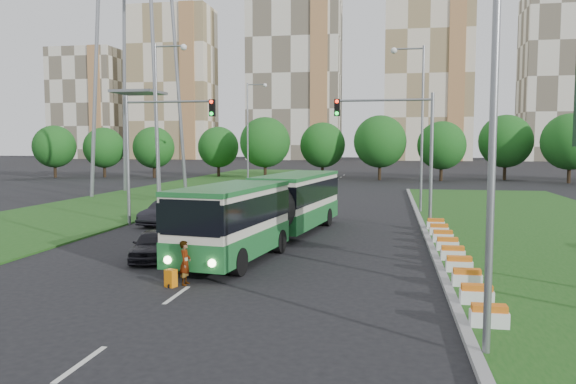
% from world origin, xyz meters
% --- Properties ---
extents(ground, '(360.00, 360.00, 0.00)m').
position_xyz_m(ground, '(0.00, 0.00, 0.00)').
color(ground, black).
rests_on(ground, ground).
extents(grass_median, '(14.00, 60.00, 0.15)m').
position_xyz_m(grass_median, '(13.00, 8.00, 0.07)').
color(grass_median, '#1A4E16').
rests_on(grass_median, ground).
extents(median_kerb, '(0.30, 60.00, 0.18)m').
position_xyz_m(median_kerb, '(6.05, 8.00, 0.09)').
color(median_kerb, gray).
rests_on(median_kerb, ground).
extents(left_verge, '(12.00, 110.00, 0.10)m').
position_xyz_m(left_verge, '(-18.00, 25.00, 0.05)').
color(left_verge, '#1A4E16').
rests_on(left_verge, ground).
extents(lane_markings, '(0.20, 100.00, 0.01)m').
position_xyz_m(lane_markings, '(-3.00, 20.00, 0.00)').
color(lane_markings, silver).
rests_on(lane_markings, ground).
extents(flower_planters, '(1.10, 18.10, 0.60)m').
position_xyz_m(flower_planters, '(6.70, 0.80, 0.45)').
color(flower_planters, white).
rests_on(flower_planters, grass_median).
extents(traffic_mast_median, '(5.76, 0.32, 8.00)m').
position_xyz_m(traffic_mast_median, '(4.78, 10.00, 5.35)').
color(traffic_mast_median, gray).
rests_on(traffic_mast_median, ground).
extents(traffic_mast_left, '(5.76, 0.32, 8.00)m').
position_xyz_m(traffic_mast_left, '(-10.38, 9.00, 5.35)').
color(traffic_mast_left, gray).
rests_on(traffic_mast_left, ground).
extents(street_lamps, '(36.00, 60.00, 12.00)m').
position_xyz_m(street_lamps, '(-3.00, 10.00, 6.00)').
color(street_lamps, gray).
rests_on(street_lamps, ground).
extents(tree_line, '(120.00, 8.00, 9.00)m').
position_xyz_m(tree_line, '(10.00, 55.00, 4.50)').
color(tree_line, '#134813').
rests_on(tree_line, ground).
extents(apartment_tower_west, '(26.00, 15.00, 48.00)m').
position_xyz_m(apartment_tower_west, '(-65.00, 150.00, 24.00)').
color(apartment_tower_west, beige).
rests_on(apartment_tower_west, ground).
extents(apartment_tower_cwest, '(28.00, 15.00, 52.00)m').
position_xyz_m(apartment_tower_cwest, '(-25.00, 150.00, 26.00)').
color(apartment_tower_cwest, beige).
rests_on(apartment_tower_cwest, ground).
extents(apartment_tower_ceast, '(25.00, 15.00, 50.00)m').
position_xyz_m(apartment_tower_ceast, '(15.00, 150.00, 25.00)').
color(apartment_tower_ceast, beige).
rests_on(apartment_tower_ceast, ground).
extents(apartment_tower_east, '(27.00, 15.00, 47.00)m').
position_xyz_m(apartment_tower_east, '(55.00, 150.00, 23.50)').
color(apartment_tower_east, beige).
rests_on(apartment_tower_east, ground).
extents(midrise_west, '(22.00, 14.00, 36.00)m').
position_xyz_m(midrise_west, '(-95.00, 150.00, 18.00)').
color(midrise_west, beige).
rests_on(midrise_west, ground).
extents(articulated_bus, '(2.73, 17.51, 2.88)m').
position_xyz_m(articulated_bus, '(-1.97, 4.28, 1.77)').
color(articulated_bus, beige).
rests_on(articulated_bus, ground).
extents(car_left_near, '(2.34, 4.13, 1.32)m').
position_xyz_m(car_left_near, '(-6.15, -0.70, 0.66)').
color(car_left_near, black).
rests_on(car_left_near, ground).
extents(car_left_far, '(2.36, 4.85, 1.53)m').
position_xyz_m(car_left_far, '(-9.68, 9.56, 0.77)').
color(car_left_far, black).
rests_on(car_left_far, ground).
extents(pedestrian, '(0.42, 0.61, 1.61)m').
position_xyz_m(pedestrian, '(-3.20, -4.63, 0.80)').
color(pedestrian, gray).
rests_on(pedestrian, ground).
extents(shopping_trolley, '(0.37, 0.39, 0.63)m').
position_xyz_m(shopping_trolley, '(-3.60, -5.02, 0.31)').
color(shopping_trolley, orange).
rests_on(shopping_trolley, ground).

